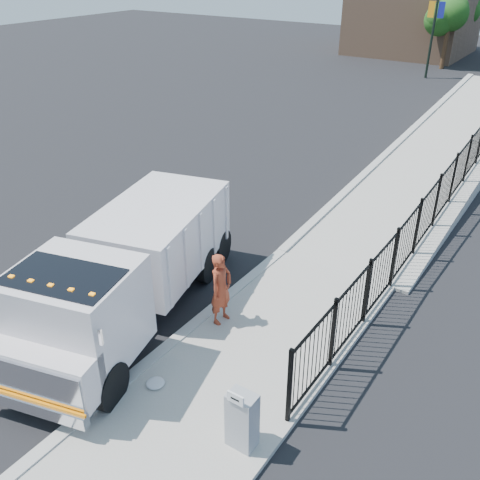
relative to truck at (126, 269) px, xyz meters
The scene contains 15 objects.
ground 2.52m from the truck, 36.47° to the left, with size 120.00×120.00×0.00m, color black.
sidewalk 3.91m from the truck, 13.09° to the right, with size 3.55×12.00×0.12m, color #9E998E.
curb 2.32m from the truck, 27.16° to the right, with size 0.30×12.00×0.16m, color #ADAAA3.
ramp 17.65m from the truck, 77.78° to the left, with size 3.95×24.00×1.70m, color #9E998E.
iron_fence 14.16m from the truck, 68.67° to the left, with size 0.10×28.00×1.80m, color black.
truck is the anchor object (origin of this frame).
worker 2.43m from the truck, 29.32° to the left, with size 0.71×0.46×1.94m, color maroon.
utility_cabinet 5.10m from the truck, 21.20° to the right, with size 0.55×0.40×1.25m, color gray.
arrow_sign 5.12m from the truck, 23.50° to the right, with size 0.35×0.04×0.22m, color white.
debris 3.05m from the truck, 34.94° to the right, with size 0.42×0.42×0.10m, color silver.
light_pole_0 34.79m from the truck, 93.88° to the left, with size 3.77×0.22×8.00m.
light_pole_2 44.05m from the truck, 93.57° to the left, with size 3.77×0.22×8.00m.
tree_0 39.07m from the truck, 93.89° to the left, with size 2.78×2.78×5.39m.
tree_2 48.08m from the truck, 94.30° to the left, with size 2.71×2.71×5.35m.
building 45.85m from the truck, 99.31° to the left, with size 10.00×10.00×8.00m, color #8C664C.
Camera 1 is at (7.08, -9.05, 8.56)m, focal length 40.00 mm.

